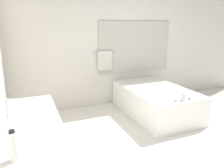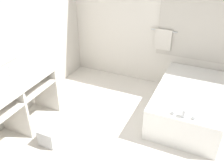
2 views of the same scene
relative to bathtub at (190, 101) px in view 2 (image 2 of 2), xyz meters
The scene contains 6 objects.
ground_plane 1.41m from the bathtub, 108.25° to the right, with size 16.00×16.00×0.00m, color silver.
wall_back_with_blinds 1.46m from the bathtub, 114.61° to the left, with size 7.40×0.13×2.70m.
vanity_counter 2.80m from the bathtub, 147.13° to the right, with size 0.58×1.52×0.88m.
sink_faucet 2.89m from the bathtub, 152.48° to the right, with size 0.09×0.04×0.18m.
bathtub is the anchor object (origin of this frame).
waste_bin 2.31m from the bathtub, 139.39° to the right, with size 0.26×0.26×0.25m.
Camera 2 is at (0.65, -2.34, 2.66)m, focal length 40.00 mm.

